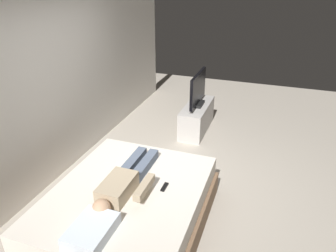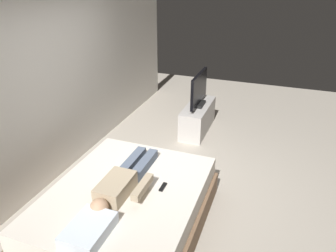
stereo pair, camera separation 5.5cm
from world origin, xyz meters
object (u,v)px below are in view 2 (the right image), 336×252
object	(u,v)px
remote	(163,187)
tv	(199,90)
person	(123,182)
bed	(126,210)
tv_stand	(198,118)
pillow	(89,230)

from	to	relation	value
remote	tv	world-z (taller)	tv
person	tv	bearing A→B (deg)	-2.51
bed	person	size ratio (longest dim) A/B	1.60
tv_stand	tv	distance (m)	0.53
bed	pillow	bearing A→B (deg)	180.00
tv_stand	bed	bearing A→B (deg)	178.25
bed	pillow	world-z (taller)	pillow
remote	tv_stand	xyz separation A→B (m)	(2.51, 0.29, -0.30)
pillow	person	bearing A→B (deg)	2.73
remote	tv	bearing A→B (deg)	6.57
bed	remote	world-z (taller)	remote
tv_stand	tv	size ratio (longest dim) A/B	1.25
pillow	tv_stand	size ratio (longest dim) A/B	0.44
tv	tv_stand	bearing A→B (deg)	0.00
person	remote	distance (m)	0.44
bed	pillow	xyz separation A→B (m)	(-0.69, 0.00, 0.34)
pillow	tv_stand	distance (m)	3.39
person	remote	xyz separation A→B (m)	(0.15, -0.40, -0.07)
pillow	tv	xyz separation A→B (m)	(3.38, -0.08, 0.18)
pillow	remote	bearing A→B (deg)	-23.07
bed	remote	xyz separation A→B (m)	(0.18, -0.37, 0.28)
person	tv_stand	xyz separation A→B (m)	(2.66, -0.12, -0.37)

